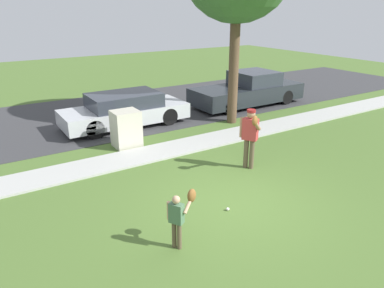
# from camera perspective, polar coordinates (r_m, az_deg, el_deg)

# --- Properties ---
(ground_plane) EXTENTS (48.00, 48.00, 0.00)m
(ground_plane) POSITION_cam_1_polar(r_m,az_deg,el_deg) (11.17, -4.97, -1.52)
(ground_plane) COLOR #4C6B2D
(sidewalk_strip) EXTENTS (36.00, 1.20, 0.06)m
(sidewalk_strip) POSITION_cam_1_polar(r_m,az_deg,el_deg) (11.24, -5.21, -1.22)
(sidewalk_strip) COLOR #B2B2AD
(sidewalk_strip) RESTS_ON ground
(road_surface) EXTENTS (36.00, 6.80, 0.02)m
(road_surface) POSITION_cam_1_polar(r_m,az_deg,el_deg) (15.65, -13.69, 4.54)
(road_surface) COLOR #38383A
(road_surface) RESTS_ON ground
(person_adult) EXTENTS (0.59, 0.82, 1.67)m
(person_adult) POSITION_cam_1_polar(r_m,az_deg,el_deg) (9.89, 9.08, 1.77)
(person_adult) COLOR brown
(person_adult) RESTS_ON ground
(person_child) EXTENTS (0.59, 0.34, 1.12)m
(person_child) POSITION_cam_1_polar(r_m,az_deg,el_deg) (6.72, -1.90, -10.66)
(person_child) COLOR brown
(person_child) RESTS_ON ground
(baseball) EXTENTS (0.07, 0.07, 0.07)m
(baseball) POSITION_cam_1_polar(r_m,az_deg,el_deg) (8.19, 5.60, -10.08)
(baseball) COLOR white
(baseball) RESTS_ON ground
(utility_cabinet) EXTENTS (0.82, 0.73, 1.16)m
(utility_cabinet) POSITION_cam_1_polar(r_m,az_deg,el_deg) (11.75, -10.24, 2.37)
(utility_cabinet) COLOR beige
(utility_cabinet) RESTS_ON ground
(parked_sedan_silver) EXTENTS (4.60, 1.80, 1.23)m
(parked_sedan_silver) POSITION_cam_1_polar(r_m,az_deg,el_deg) (13.78, -10.46, 5.26)
(parked_sedan_silver) COLOR silver
(parked_sedan_silver) RESTS_ON road_surface
(parked_pickup_dark) EXTENTS (5.20, 1.95, 1.48)m
(parked_pickup_dark) POSITION_cam_1_polar(r_m,az_deg,el_deg) (16.75, 8.80, 8.29)
(parked_pickup_dark) COLOR #23282D
(parked_pickup_dark) RESTS_ON road_surface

